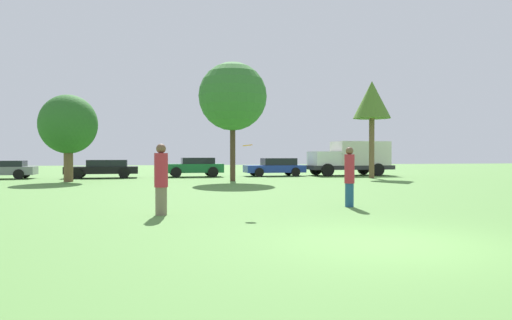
{
  "coord_description": "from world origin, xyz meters",
  "views": [
    {
      "loc": [
        -4.15,
        -7.6,
        1.58
      ],
      "look_at": [
        -1.21,
        5.98,
        1.4
      ],
      "focal_mm": 33.33,
      "sensor_mm": 36.0,
      "label": 1
    }
  ],
  "objects_px": {
    "person_catcher": "(349,176)",
    "parked_car_green": "(194,167)",
    "tree_0": "(68,125)",
    "parked_car_black": "(104,168)",
    "parked_car_blue": "(276,167)",
    "person_thrower": "(161,179)",
    "delivery_truck_white": "(352,157)",
    "tree_2": "(372,101)",
    "parked_car_grey": "(1,169)",
    "frisbee": "(248,145)",
    "tree_1": "(233,97)"
  },
  "relations": [
    {
      "from": "person_catcher",
      "to": "parked_car_green",
      "type": "relative_size",
      "value": 0.44
    },
    {
      "from": "tree_0",
      "to": "parked_car_black",
      "type": "bearing_deg",
      "value": 69.34
    },
    {
      "from": "person_catcher",
      "to": "parked_car_blue",
      "type": "xyz_separation_m",
      "value": [
        2.82,
        19.49,
        -0.26
      ]
    },
    {
      "from": "person_thrower",
      "to": "delivery_truck_white",
      "type": "height_order",
      "value": "delivery_truck_white"
    },
    {
      "from": "parked_car_black",
      "to": "parked_car_blue",
      "type": "distance_m",
      "value": 11.68
    },
    {
      "from": "tree_2",
      "to": "parked_car_black",
      "type": "distance_m",
      "value": 18.01
    },
    {
      "from": "parked_car_grey",
      "to": "parked_car_green",
      "type": "bearing_deg",
      "value": 179.42
    },
    {
      "from": "frisbee",
      "to": "parked_car_black",
      "type": "height_order",
      "value": "frisbee"
    },
    {
      "from": "frisbee",
      "to": "tree_0",
      "type": "relative_size",
      "value": 0.05
    },
    {
      "from": "tree_0",
      "to": "person_thrower",
      "type": "bearing_deg",
      "value": -73.0
    },
    {
      "from": "person_catcher",
      "to": "tree_0",
      "type": "distance_m",
      "value": 18.55
    },
    {
      "from": "parked_car_green",
      "to": "parked_car_blue",
      "type": "xyz_separation_m",
      "value": [
        5.75,
        -0.05,
        -0.05
      ]
    },
    {
      "from": "tree_2",
      "to": "parked_car_blue",
      "type": "distance_m",
      "value": 8.04
    },
    {
      "from": "parked_car_black",
      "to": "parked_car_blue",
      "type": "height_order",
      "value": "parked_car_blue"
    },
    {
      "from": "parked_car_blue",
      "to": "parked_car_grey",
      "type": "bearing_deg",
      "value": -0.97
    },
    {
      "from": "tree_1",
      "to": "parked_car_blue",
      "type": "xyz_separation_m",
      "value": [
        4.03,
        5.63,
        -4.21
      ]
    },
    {
      "from": "person_thrower",
      "to": "parked_car_blue",
      "type": "distance_m",
      "value": 21.85
    },
    {
      "from": "parked_car_grey",
      "to": "parked_car_green",
      "type": "relative_size",
      "value": 1.06
    },
    {
      "from": "person_thrower",
      "to": "tree_2",
      "type": "bearing_deg",
      "value": 42.14
    },
    {
      "from": "parked_car_grey",
      "to": "delivery_truck_white",
      "type": "height_order",
      "value": "delivery_truck_white"
    },
    {
      "from": "frisbee",
      "to": "parked_car_blue",
      "type": "xyz_separation_m",
      "value": [
        6.07,
        20.3,
        -1.14
      ]
    },
    {
      "from": "tree_2",
      "to": "parked_car_blue",
      "type": "xyz_separation_m",
      "value": [
        -5.36,
        4.14,
        -4.33
      ]
    },
    {
      "from": "tree_2",
      "to": "parked_car_blue",
      "type": "height_order",
      "value": "tree_2"
    },
    {
      "from": "person_catcher",
      "to": "parked_car_blue",
      "type": "bearing_deg",
      "value": -105.67
    },
    {
      "from": "tree_0",
      "to": "tree_2",
      "type": "relative_size",
      "value": 0.78
    },
    {
      "from": "person_catcher",
      "to": "frisbee",
      "type": "relative_size",
      "value": 6.72
    },
    {
      "from": "tree_0",
      "to": "tree_1",
      "type": "height_order",
      "value": "tree_1"
    },
    {
      "from": "tree_2",
      "to": "parked_car_grey",
      "type": "distance_m",
      "value": 24.0
    },
    {
      "from": "parked_car_black",
      "to": "delivery_truck_white",
      "type": "bearing_deg",
      "value": 179.0
    },
    {
      "from": "parked_car_green",
      "to": "parked_car_black",
      "type": "bearing_deg",
      "value": 1.9
    },
    {
      "from": "tree_0",
      "to": "delivery_truck_white",
      "type": "distance_m",
      "value": 19.41
    },
    {
      "from": "person_catcher",
      "to": "delivery_truck_white",
      "type": "height_order",
      "value": "delivery_truck_white"
    },
    {
      "from": "parked_car_black",
      "to": "parked_car_blue",
      "type": "relative_size",
      "value": 1.08
    },
    {
      "from": "person_catcher",
      "to": "delivery_truck_white",
      "type": "bearing_deg",
      "value": -121.26
    },
    {
      "from": "tree_2",
      "to": "parked_car_black",
      "type": "height_order",
      "value": "tree_2"
    },
    {
      "from": "tree_0",
      "to": "parked_car_grey",
      "type": "height_order",
      "value": "tree_0"
    },
    {
      "from": "frisbee",
      "to": "tree_0",
      "type": "distance_m",
      "value": 17.59
    },
    {
      "from": "parked_car_grey",
      "to": "parked_car_black",
      "type": "bearing_deg",
      "value": 177.06
    },
    {
      "from": "tree_0",
      "to": "delivery_truck_white",
      "type": "height_order",
      "value": "tree_0"
    },
    {
      "from": "person_thrower",
      "to": "tree_1",
      "type": "bearing_deg",
      "value": 66.16
    },
    {
      "from": "tree_1",
      "to": "parked_car_grey",
      "type": "height_order",
      "value": "tree_1"
    },
    {
      "from": "person_thrower",
      "to": "tree_0",
      "type": "bearing_deg",
      "value": 99.56
    },
    {
      "from": "person_thrower",
      "to": "tree_1",
      "type": "relative_size",
      "value": 0.27
    },
    {
      "from": "frisbee",
      "to": "parked_car_grey",
      "type": "distance_m",
      "value": 23.44
    },
    {
      "from": "frisbee",
      "to": "tree_0",
      "type": "height_order",
      "value": "tree_0"
    },
    {
      "from": "frisbee",
      "to": "tree_2",
      "type": "height_order",
      "value": "tree_2"
    },
    {
      "from": "frisbee",
      "to": "tree_0",
      "type": "xyz_separation_m",
      "value": [
        -7.12,
        16.02,
        1.41
      ]
    },
    {
      "from": "parked_car_green",
      "to": "tree_2",
      "type": "bearing_deg",
      "value": 158.06
    },
    {
      "from": "tree_1",
      "to": "parked_car_grey",
      "type": "xyz_separation_m",
      "value": [
        -13.86,
        5.55,
        -4.25
      ]
    },
    {
      "from": "delivery_truck_white",
      "to": "parked_car_green",
      "type": "bearing_deg",
      "value": -2.5
    }
  ]
}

